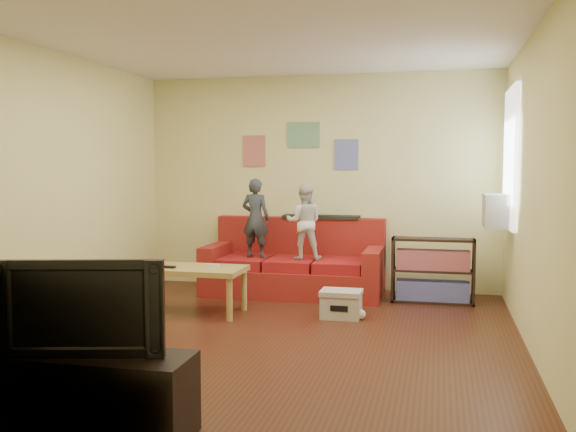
% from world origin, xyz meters
% --- Properties ---
extents(room_shell, '(4.52, 5.02, 2.72)m').
position_xyz_m(room_shell, '(0.00, 0.00, 1.35)').
color(room_shell, '#4A2214').
rests_on(room_shell, ground).
extents(sofa, '(2.14, 0.98, 0.94)m').
position_xyz_m(sofa, '(-0.21, 2.07, 0.32)').
color(sofa, maroon).
rests_on(sofa, ground).
extents(child_a, '(0.38, 0.27, 0.96)m').
position_xyz_m(child_a, '(-0.66, 1.90, 0.93)').
color(child_a, '#2F363F').
rests_on(child_a, sofa).
extents(child_b, '(0.48, 0.40, 0.89)m').
position_xyz_m(child_b, '(-0.06, 1.90, 0.89)').
color(child_b, silver).
rests_on(child_b, sofa).
extents(coffee_table, '(1.10, 0.60, 0.49)m').
position_xyz_m(coffee_table, '(-1.03, 0.77, 0.42)').
color(coffee_table, tan).
rests_on(coffee_table, ground).
extents(remote, '(0.22, 0.07, 0.02)m').
position_xyz_m(remote, '(-1.28, 0.65, 0.51)').
color(remote, black).
rests_on(remote, coffee_table).
extents(game_controller, '(0.14, 0.05, 0.03)m').
position_xyz_m(game_controller, '(-0.83, 0.82, 0.51)').
color(game_controller, silver).
rests_on(game_controller, coffee_table).
extents(bookshelf, '(0.92, 0.28, 0.74)m').
position_xyz_m(bookshelf, '(1.44, 1.90, 0.33)').
color(bookshelf, black).
rests_on(bookshelf, ground).
extents(window, '(0.04, 1.08, 1.48)m').
position_xyz_m(window, '(2.22, 1.65, 1.64)').
color(window, white).
rests_on(window, room_shell).
extents(ac_unit, '(0.28, 0.55, 0.35)m').
position_xyz_m(ac_unit, '(2.10, 1.65, 1.08)').
color(ac_unit, '#B7B2A3').
rests_on(ac_unit, window).
extents(artwork_left, '(0.30, 0.01, 0.40)m').
position_xyz_m(artwork_left, '(-0.85, 2.48, 1.75)').
color(artwork_left, '#D87266').
rests_on(artwork_left, room_shell).
extents(artwork_center, '(0.42, 0.01, 0.32)m').
position_xyz_m(artwork_center, '(-0.20, 2.48, 1.95)').
color(artwork_center, '#72B27F').
rests_on(artwork_center, room_shell).
extents(artwork_right, '(0.30, 0.01, 0.38)m').
position_xyz_m(artwork_right, '(0.35, 2.48, 1.70)').
color(artwork_right, '#727FCC').
rests_on(artwork_right, room_shell).
extents(file_box, '(0.42, 0.32, 0.29)m').
position_xyz_m(file_box, '(0.53, 0.92, 0.15)').
color(file_box, beige).
rests_on(file_box, ground).
extents(tv_stand, '(1.28, 0.44, 0.48)m').
position_xyz_m(tv_stand, '(-0.49, -2.25, 0.24)').
color(tv_stand, black).
rests_on(tv_stand, ground).
extents(television, '(0.97, 0.37, 0.56)m').
position_xyz_m(television, '(-0.49, -2.25, 0.76)').
color(television, black).
rests_on(television, tv_stand).
extents(tissue, '(0.12, 0.12, 0.10)m').
position_xyz_m(tissue, '(0.74, 0.90, 0.05)').
color(tissue, white).
rests_on(tissue, ground).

